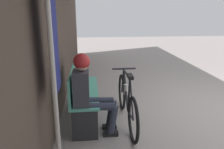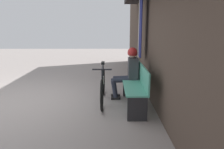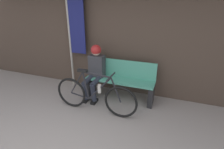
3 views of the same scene
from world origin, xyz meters
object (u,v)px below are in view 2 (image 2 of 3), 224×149
Objects in this scene: park_bench_near at (136,88)px; bicycle at (103,86)px; person_seated at (129,69)px; banner_pole at (140,34)px.

park_bench_near is 0.77m from bicycle.
bicycle is at bearing -65.82° from person_seated.
person_seated is (-0.56, -0.12, 0.29)m from park_bench_near.
park_bench_near is 1.27× the size of person_seated.
person_seated reaches higher than bicycle.
banner_pole reaches higher than person_seated.
park_bench_near is at bearing -9.99° from banner_pole.
banner_pole is at bearing 170.01° from park_bench_near.
banner_pole is (-0.67, 0.33, 0.78)m from person_seated.
park_bench_near is 0.65× the size of banner_pole.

